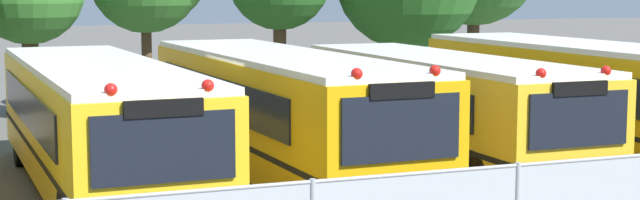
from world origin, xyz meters
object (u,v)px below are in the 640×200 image
Objects in this scene: school_bus_3 at (440,106)px; school_bus_2 at (279,110)px; school_bus_1 at (98,122)px; school_bus_4 at (588,96)px.

school_bus_2 is at bearing -1.75° from school_bus_3.
school_bus_2 is (3.61, 0.07, 0.04)m from school_bus_1.
school_bus_3 is (7.25, -0.04, -0.03)m from school_bus_1.
school_bus_4 is (7.24, -0.42, 0.03)m from school_bus_2.
school_bus_4 is (10.86, -0.35, 0.07)m from school_bus_1.
school_bus_1 is at bearing -0.41° from school_bus_3.
school_bus_3 is at bearing 176.93° from school_bus_2.
school_bus_2 is 1.11× the size of school_bus_3.
school_bus_3 is 3.62m from school_bus_4.
school_bus_4 reaches higher than school_bus_3.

